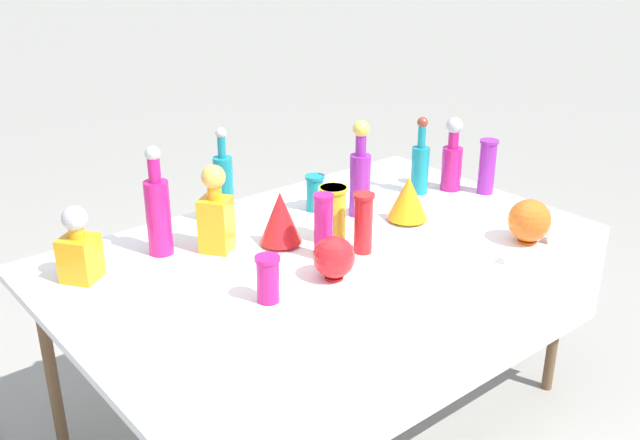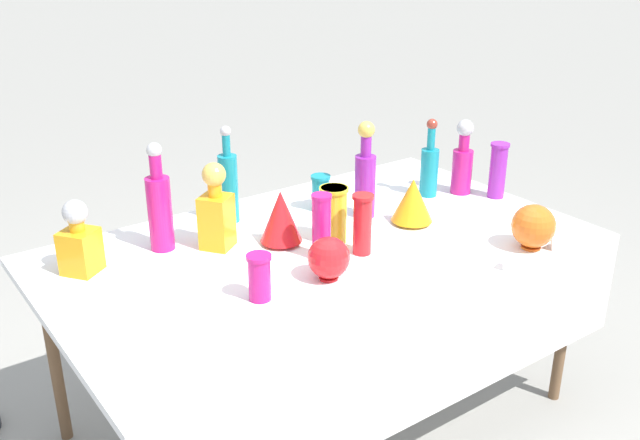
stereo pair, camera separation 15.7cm
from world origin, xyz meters
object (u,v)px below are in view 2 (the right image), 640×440
at_px(slender_vase_3, 335,213).
at_px(fluted_vase_0, 413,200).
at_px(tall_bottle_2, 463,161).
at_px(round_bowl_0, 533,226).
at_px(tall_bottle_1, 429,167).
at_px(round_bowl_1, 329,258).
at_px(tall_bottle_3, 160,207).
at_px(slender_vase_4, 498,169).
at_px(tall_bottle_0, 228,184).
at_px(fluted_vase_1, 281,216).
at_px(slender_vase_1, 321,191).
at_px(slender_vase_2, 322,225).
at_px(square_decanter_1, 79,241).
at_px(slender_vase_0, 259,275).
at_px(square_decanter_0, 216,210).
at_px(tall_bottle_4, 365,176).
at_px(slender_vase_5, 362,223).

relative_size(slender_vase_3, fluted_vase_0, 1.17).
height_order(tall_bottle_2, round_bowl_0, tall_bottle_2).
relative_size(tall_bottle_1, round_bowl_1, 2.27).
distance_m(tall_bottle_3, slender_vase_4, 1.41).
bearing_deg(fluted_vase_0, tall_bottle_0, 142.61).
bearing_deg(fluted_vase_1, slender_vase_1, 30.22).
height_order(slender_vase_3, fluted_vase_0, slender_vase_3).
bearing_deg(slender_vase_2, square_decanter_1, 151.89).
relative_size(slender_vase_0, round_bowl_1, 1.03).
distance_m(tall_bottle_0, slender_vase_3, 0.45).
distance_m(slender_vase_1, fluted_vase_1, 0.35).
distance_m(slender_vase_2, round_bowl_0, 0.76).
height_order(tall_bottle_1, tall_bottle_2, tall_bottle_1).
height_order(square_decanter_0, slender_vase_0, square_decanter_0).
height_order(tall_bottle_0, slender_vase_2, tall_bottle_0).
height_order(tall_bottle_3, fluted_vase_0, tall_bottle_3).
bearing_deg(tall_bottle_1, fluted_vase_0, -145.01).
xyz_separation_m(tall_bottle_3, slender_vase_1, (0.67, -0.03, -0.08)).
height_order(slender_vase_1, round_bowl_0, round_bowl_0).
bearing_deg(tall_bottle_1, fluted_vase_1, -176.54).
bearing_deg(round_bowl_1, slender_vase_2, 62.43).
height_order(tall_bottle_1, slender_vase_0, tall_bottle_1).
height_order(tall_bottle_1, slender_vase_4, tall_bottle_1).
bearing_deg(slender_vase_3, tall_bottle_3, 149.54).
distance_m(fluted_vase_1, round_bowl_0, 0.90).
distance_m(tall_bottle_1, tall_bottle_4, 0.37).
bearing_deg(fluted_vase_1, round_bowl_0, -38.36).
relative_size(tall_bottle_0, slender_vase_5, 1.74).
relative_size(tall_bottle_0, slender_vase_1, 2.59).
distance_m(tall_bottle_0, slender_vase_0, 0.65).
xyz_separation_m(slender_vase_2, round_bowl_0, (0.66, -0.38, -0.04)).
bearing_deg(slender_vase_0, slender_vase_1, 39.87).
relative_size(tall_bottle_1, slender_vase_4, 1.42).
bearing_deg(slender_vase_1, fluted_vase_0, -56.38).
bearing_deg(tall_bottle_4, tall_bottle_1, 3.13).
height_order(tall_bottle_0, tall_bottle_2, tall_bottle_0).
height_order(round_bowl_0, round_bowl_1, round_bowl_0).
distance_m(tall_bottle_1, slender_vase_2, 0.76).
bearing_deg(square_decanter_0, round_bowl_0, -36.26).
height_order(tall_bottle_0, slender_vase_3, tall_bottle_0).
distance_m(slender_vase_0, slender_vase_1, 0.76).
height_order(tall_bottle_2, slender_vase_2, tall_bottle_2).
relative_size(tall_bottle_1, fluted_vase_0, 1.86).
bearing_deg(fluted_vase_1, fluted_vase_0, -14.91).
relative_size(slender_vase_0, slender_vase_4, 0.64).
xyz_separation_m(tall_bottle_3, slender_vase_3, (0.53, -0.31, -0.05)).
relative_size(tall_bottle_0, tall_bottle_4, 0.99).
bearing_deg(round_bowl_0, slender_vase_4, 55.53).
xyz_separation_m(tall_bottle_0, slender_vase_5, (0.23, -0.53, -0.03)).
distance_m(fluted_vase_0, fluted_vase_1, 0.53).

